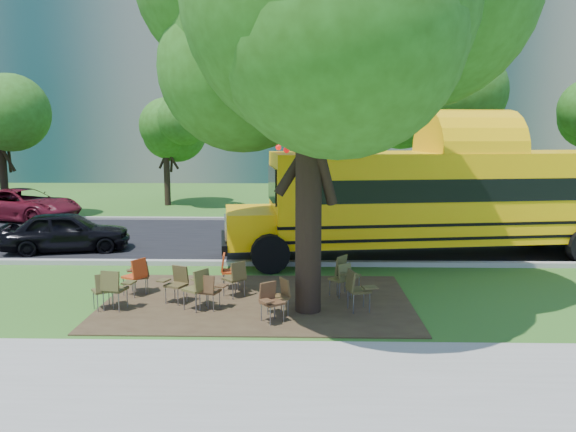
{
  "coord_description": "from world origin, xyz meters",
  "views": [
    {
      "loc": [
        2.01,
        -12.98,
        3.95
      ],
      "look_at": [
        1.6,
        3.97,
        1.32
      ],
      "focal_mm": 35.0,
      "sensor_mm": 36.0,
      "label": 1
    }
  ],
  "objects_px": {
    "chair_9": "(141,273)",
    "chair_10": "(229,268)",
    "chair_11": "(236,275)",
    "chair_2": "(198,285)",
    "chair_8": "(137,273)",
    "chair_4": "(210,288)",
    "chair_3": "(176,281)",
    "chair_5": "(270,298)",
    "chair_13": "(342,276)",
    "chair_12": "(346,272)",
    "main_tree": "(309,45)",
    "chair_0": "(104,287)",
    "school_bus": "(462,197)",
    "chair_7": "(357,287)",
    "chair_6": "(279,293)",
    "black_car": "(67,232)",
    "bg_car_red": "(23,205)",
    "chair_1": "(115,286)"
  },
  "relations": [
    {
      "from": "chair_10",
      "to": "chair_12",
      "type": "distance_m",
      "value": 2.88
    },
    {
      "from": "chair_13",
      "to": "chair_4",
      "type": "bearing_deg",
      "value": 160.99
    },
    {
      "from": "main_tree",
      "to": "chair_13",
      "type": "bearing_deg",
      "value": 52.88
    },
    {
      "from": "chair_9",
      "to": "black_car",
      "type": "distance_m",
      "value": 5.91
    },
    {
      "from": "chair_1",
      "to": "black_car",
      "type": "bearing_deg",
      "value": 132.18
    },
    {
      "from": "chair_9",
      "to": "chair_10",
      "type": "xyz_separation_m",
      "value": [
        2.07,
        0.32,
        0.05
      ]
    },
    {
      "from": "chair_9",
      "to": "chair_10",
      "type": "relative_size",
      "value": 0.91
    },
    {
      "from": "chair_4",
      "to": "chair_10",
      "type": "distance_m",
      "value": 1.62
    },
    {
      "from": "chair_1",
      "to": "chair_10",
      "type": "bearing_deg",
      "value": 48.08
    },
    {
      "from": "chair_10",
      "to": "chair_11",
      "type": "xyz_separation_m",
      "value": [
        0.26,
        -0.63,
        -0.01
      ]
    },
    {
      "from": "chair_0",
      "to": "chair_7",
      "type": "distance_m",
      "value": 5.52
    },
    {
      "from": "school_bus",
      "to": "black_car",
      "type": "xyz_separation_m",
      "value": [
        -12.54,
        0.36,
        -1.22
      ]
    },
    {
      "from": "black_car",
      "to": "chair_12",
      "type": "bearing_deg",
      "value": -131.22
    },
    {
      "from": "chair_6",
      "to": "chair_11",
      "type": "xyz_separation_m",
      "value": [
        -1.07,
        1.29,
        0.04
      ]
    },
    {
      "from": "chair_6",
      "to": "chair_9",
      "type": "xyz_separation_m",
      "value": [
        -3.4,
        1.59,
        0.0
      ]
    },
    {
      "from": "chair_10",
      "to": "chair_13",
      "type": "bearing_deg",
      "value": 73.93
    },
    {
      "from": "chair_3",
      "to": "chair_12",
      "type": "relative_size",
      "value": 0.89
    },
    {
      "from": "chair_5",
      "to": "chair_10",
      "type": "distance_m",
      "value": 2.6
    },
    {
      "from": "chair_2",
      "to": "chair_8",
      "type": "bearing_deg",
      "value": 92.83
    },
    {
      "from": "chair_0",
      "to": "main_tree",
      "type": "bearing_deg",
      "value": -34.21
    },
    {
      "from": "chair_6",
      "to": "chair_13",
      "type": "bearing_deg",
      "value": -74.18
    },
    {
      "from": "chair_12",
      "to": "chair_13",
      "type": "distance_m",
      "value": 0.14
    },
    {
      "from": "school_bus",
      "to": "chair_5",
      "type": "bearing_deg",
      "value": -140.1
    },
    {
      "from": "chair_4",
      "to": "chair_11",
      "type": "xyz_separation_m",
      "value": [
        0.47,
        0.98,
        0.04
      ]
    },
    {
      "from": "chair_8",
      "to": "chair_10",
      "type": "relative_size",
      "value": 1.02
    },
    {
      "from": "chair_0",
      "to": "chair_7",
      "type": "height_order",
      "value": "chair_7"
    },
    {
      "from": "bg_car_red",
      "to": "chair_7",
      "type": "bearing_deg",
      "value": -116.55
    },
    {
      "from": "chair_8",
      "to": "chair_5",
      "type": "bearing_deg",
      "value": -86.52
    },
    {
      "from": "school_bus",
      "to": "chair_3",
      "type": "bearing_deg",
      "value": -155.61
    },
    {
      "from": "chair_2",
      "to": "chair_7",
      "type": "relative_size",
      "value": 1.01
    },
    {
      "from": "main_tree",
      "to": "chair_5",
      "type": "bearing_deg",
      "value": -137.33
    },
    {
      "from": "chair_8",
      "to": "chair_13",
      "type": "bearing_deg",
      "value": -57.75
    },
    {
      "from": "chair_3",
      "to": "chair_0",
      "type": "bearing_deg",
      "value": 43.72
    },
    {
      "from": "chair_3",
      "to": "chair_5",
      "type": "distance_m",
      "value": 2.53
    },
    {
      "from": "chair_2",
      "to": "chair_13",
      "type": "xyz_separation_m",
      "value": [
        3.21,
        1.07,
        -0.07
      ]
    },
    {
      "from": "chair_2",
      "to": "chair_13",
      "type": "relative_size",
      "value": 1.13
    },
    {
      "from": "chair_10",
      "to": "chair_8",
      "type": "bearing_deg",
      "value": -80.81
    },
    {
      "from": "main_tree",
      "to": "chair_0",
      "type": "bearing_deg",
      "value": -179.87
    },
    {
      "from": "chair_5",
      "to": "bg_car_red",
      "type": "relative_size",
      "value": 0.17
    },
    {
      "from": "black_car",
      "to": "bg_car_red",
      "type": "distance_m",
      "value": 7.56
    },
    {
      "from": "chair_0",
      "to": "bg_car_red",
      "type": "bearing_deg",
      "value": 88.53
    },
    {
      "from": "main_tree",
      "to": "chair_9",
      "type": "xyz_separation_m",
      "value": [
        -4.01,
        1.28,
        -5.13
      ]
    },
    {
      "from": "chair_6",
      "to": "chair_11",
      "type": "bearing_deg",
      "value": 11.3
    },
    {
      "from": "chair_0",
      "to": "chair_11",
      "type": "relative_size",
      "value": 0.96
    },
    {
      "from": "chair_4",
      "to": "chair_13",
      "type": "bearing_deg",
      "value": 36.93
    },
    {
      "from": "school_bus",
      "to": "chair_7",
      "type": "relative_size",
      "value": 14.43
    },
    {
      "from": "chair_8",
      "to": "bg_car_red",
      "type": "bearing_deg",
      "value": 68.7
    },
    {
      "from": "chair_5",
      "to": "black_car",
      "type": "distance_m",
      "value": 9.58
    },
    {
      "from": "chair_4",
      "to": "black_car",
      "type": "xyz_separation_m",
      "value": [
        -5.59,
        5.87,
        0.16
      ]
    },
    {
      "from": "chair_9",
      "to": "chair_10",
      "type": "distance_m",
      "value": 2.1
    }
  ]
}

